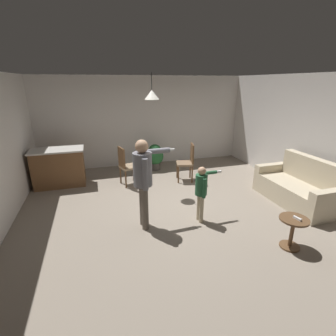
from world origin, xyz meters
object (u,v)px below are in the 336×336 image
object	(u,v)px
couch_floral	(298,188)
kitchen_counter	(59,167)
spare_remote_on_table	(297,218)
side_table_by_couch	(292,229)
potted_plant_corner	(155,156)
dining_chair_by_counter	(188,161)
person_adult	(144,175)
dining_chair_near_wall	(126,165)
person_child	(202,188)

from	to	relation	value
couch_floral	kitchen_counter	xyz separation A→B (m)	(-5.05, 2.50, 0.15)
kitchen_counter	spare_remote_on_table	bearing A→B (deg)	-45.28
side_table_by_couch	potted_plant_corner	size ratio (longest dim) A/B	0.67
potted_plant_corner	dining_chair_by_counter	bearing A→B (deg)	-60.90
person_adult	potted_plant_corner	size ratio (longest dim) A/B	2.09
kitchen_counter	potted_plant_corner	distance (m)	2.65
person_adult	side_table_by_couch	bearing A→B (deg)	56.60
potted_plant_corner	spare_remote_on_table	size ratio (longest dim) A/B	5.97
spare_remote_on_table	kitchen_counter	bearing A→B (deg)	134.72
dining_chair_near_wall	side_table_by_couch	bearing A→B (deg)	18.15
dining_chair_near_wall	potted_plant_corner	world-z (taller)	dining_chair_near_wall
kitchen_counter	potted_plant_corner	size ratio (longest dim) A/B	1.62
dining_chair_by_counter	dining_chair_near_wall	size ratio (longest dim) A/B	1.00
side_table_by_couch	kitchen_counter	bearing A→B (deg)	134.85
couch_floral	person_adult	size ratio (longest dim) A/B	1.11
couch_floral	potted_plant_corner	size ratio (longest dim) A/B	2.32
person_adult	dining_chair_by_counter	distance (m)	2.50
person_adult	dining_chair_by_counter	xyz separation A→B (m)	(1.55, 1.91, -0.46)
couch_floral	potted_plant_corner	distance (m)	3.87
couch_floral	spare_remote_on_table	xyz separation A→B (m)	(-1.27, -1.32, 0.21)
potted_plant_corner	dining_chair_near_wall	bearing A→B (deg)	-135.58
spare_remote_on_table	dining_chair_near_wall	bearing A→B (deg)	122.69
spare_remote_on_table	couch_floral	bearing A→B (deg)	45.90
person_child	dining_chair_by_counter	size ratio (longest dim) A/B	1.09
kitchen_counter	person_child	bearing A→B (deg)	-44.07
potted_plant_corner	spare_remote_on_table	bearing A→B (deg)	-74.72
person_child	potted_plant_corner	world-z (taller)	person_child
kitchen_counter	dining_chair_by_counter	bearing A→B (deg)	-10.69
dining_chair_by_counter	spare_remote_on_table	bearing A→B (deg)	-156.74
couch_floral	person_adult	world-z (taller)	person_adult
dining_chair_near_wall	potted_plant_corner	distance (m)	1.37
couch_floral	spare_remote_on_table	world-z (taller)	couch_floral
kitchen_counter	dining_chair_by_counter	distance (m)	3.27
person_child	dining_chair_near_wall	world-z (taller)	person_child
dining_chair_near_wall	spare_remote_on_table	xyz separation A→B (m)	(2.15, -3.35, -0.01)
person_child	spare_remote_on_table	distance (m)	1.60
person_adult	dining_chair_near_wall	world-z (taller)	person_adult
side_table_by_couch	spare_remote_on_table	distance (m)	0.21
side_table_by_couch	person_adult	distance (m)	2.54
spare_remote_on_table	person_adult	bearing A→B (deg)	148.32
kitchen_counter	dining_chair_near_wall	size ratio (longest dim) A/B	1.26
person_adult	potted_plant_corner	bearing A→B (deg)	160.59
couch_floral	side_table_by_couch	bearing A→B (deg)	134.40
couch_floral	dining_chair_near_wall	xyz separation A→B (m)	(-3.43, 2.04, 0.21)
side_table_by_couch	spare_remote_on_table	world-z (taller)	spare_remote_on_table
person_adult	couch_floral	bearing A→B (deg)	88.04
dining_chair_near_wall	potted_plant_corner	bearing A→B (deg)	119.83
dining_chair_near_wall	person_child	bearing A→B (deg)	12.06
person_adult	potted_plant_corner	world-z (taller)	person_adult
side_table_by_couch	dining_chair_near_wall	world-z (taller)	dining_chair_near_wall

